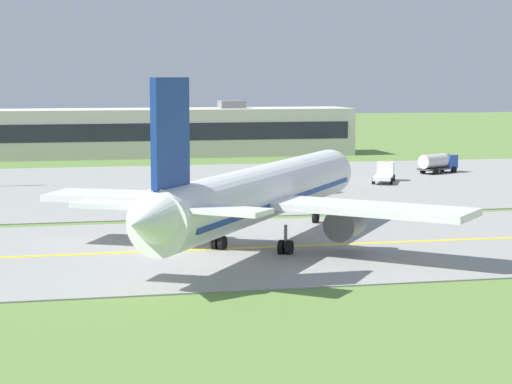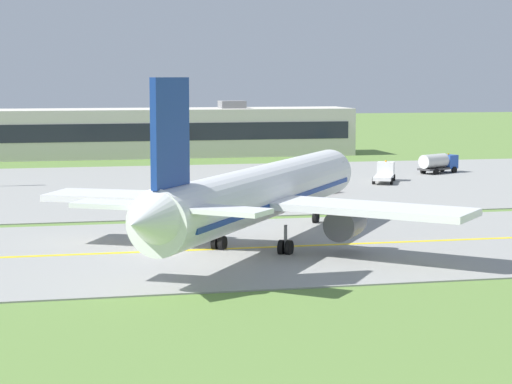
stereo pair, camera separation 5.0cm
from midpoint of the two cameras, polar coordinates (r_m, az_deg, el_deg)
ground_plane at (r=71.36m, az=-5.59°, el=-3.55°), size 500.00×500.00×0.00m
taxiway_strip at (r=71.35m, az=-5.59°, el=-3.51°), size 240.00×28.00×0.10m
apron_pad at (r=113.91m, az=-3.12°, el=0.38°), size 140.00×52.00×0.10m
taxiway_centreline at (r=71.34m, az=-5.59°, el=-3.47°), size 220.00×0.60×0.01m
airplane_lead at (r=71.73m, az=0.22°, el=-0.12°), size 29.08×34.78×12.70m
service_truck_fuel at (r=129.89m, az=10.61°, el=1.72°), size 6.25×4.69×2.65m
service_truck_catering at (r=118.31m, az=7.55°, el=1.12°), size 4.55×6.67×2.59m
service_truck_pushback at (r=108.52m, az=2.69°, el=0.66°), size 5.42×6.38×2.59m
terminal_building at (r=156.60m, az=-5.99°, el=3.48°), size 63.98×11.32×8.77m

